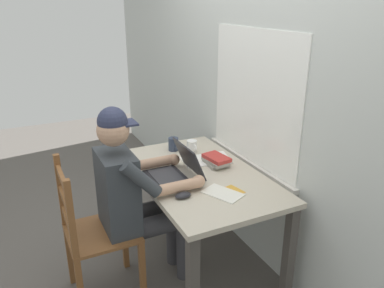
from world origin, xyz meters
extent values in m
plane|color=#56514C|center=(0.00, 0.00, 0.00)|extent=(8.00, 8.00, 0.00)
cube|color=beige|center=(0.00, 0.46, 1.30)|extent=(6.00, 0.04, 2.60)
cube|color=white|center=(-0.03, 0.44, 1.19)|extent=(0.99, 0.01, 0.92)
cube|color=beige|center=(-0.03, 0.43, 0.71)|extent=(1.05, 0.06, 0.04)
cube|color=#BCB29E|center=(0.00, 0.00, 0.70)|extent=(1.27, 0.76, 0.03)
cube|color=#4C4742|center=(-0.59, -0.33, 0.34)|extent=(0.06, 0.06, 0.68)
cube|color=#4C4742|center=(0.59, -0.33, 0.34)|extent=(0.06, 0.06, 0.68)
cube|color=#4C4742|center=(-0.59, 0.33, 0.34)|extent=(0.06, 0.06, 0.68)
cube|color=#4C4742|center=(0.59, 0.33, 0.34)|extent=(0.06, 0.06, 0.68)
cube|color=#33383D|center=(0.01, -0.56, 0.72)|extent=(0.34, 0.20, 0.50)
sphere|color=tan|center=(0.01, -0.56, 1.11)|extent=(0.19, 0.19, 0.19)
sphere|color=#282D47|center=(0.01, -0.56, 1.16)|extent=(0.17, 0.17, 0.17)
cube|color=#282D47|center=(0.01, -0.47, 1.14)|extent=(0.13, 0.10, 0.01)
cylinder|color=#38383D|center=(-0.08, -0.36, 0.47)|extent=(0.13, 0.40, 0.13)
cylinder|color=#38383D|center=(0.10, -0.36, 0.47)|extent=(0.13, 0.40, 0.13)
cylinder|color=#38383D|center=(-0.08, -0.16, 0.23)|extent=(0.10, 0.10, 0.47)
cylinder|color=#38383D|center=(0.10, -0.16, 0.23)|extent=(0.10, 0.10, 0.47)
cylinder|color=#33383D|center=(-0.19, -0.47, 0.87)|extent=(0.10, 0.25, 0.25)
cylinder|color=tan|center=(-0.19, -0.24, 0.77)|extent=(0.07, 0.28, 0.07)
sphere|color=tan|center=(-0.18, -0.10, 0.77)|extent=(0.08, 0.08, 0.08)
cylinder|color=#33383D|center=(0.21, -0.47, 0.87)|extent=(0.10, 0.25, 0.25)
cylinder|color=tan|center=(0.21, -0.24, 0.77)|extent=(0.07, 0.28, 0.07)
sphere|color=tan|center=(0.20, -0.10, 0.77)|extent=(0.08, 0.08, 0.08)
cube|color=brown|center=(0.01, -0.68, 0.46)|extent=(0.42, 0.42, 0.02)
cube|color=brown|center=(0.20, -0.49, 0.22)|extent=(0.04, 0.04, 0.45)
cube|color=brown|center=(-0.18, -0.49, 0.22)|extent=(0.04, 0.04, 0.45)
cube|color=brown|center=(-0.18, -0.87, 0.22)|extent=(0.04, 0.04, 0.45)
cube|color=brown|center=(0.20, -0.87, 0.71)|extent=(0.04, 0.04, 0.48)
cube|color=brown|center=(-0.18, -0.87, 0.71)|extent=(0.04, 0.04, 0.48)
cube|color=brown|center=(0.01, -0.87, 0.59)|extent=(0.36, 0.02, 0.04)
cube|color=brown|center=(0.01, -0.87, 0.73)|extent=(0.36, 0.02, 0.04)
cube|color=brown|center=(0.01, -0.87, 0.87)|extent=(0.36, 0.02, 0.04)
cube|color=#232328|center=(-0.01, -0.22, 0.73)|extent=(0.33, 0.23, 0.02)
cube|color=#38383D|center=(-0.01, -0.22, 0.74)|extent=(0.29, 0.17, 0.00)
cube|color=#232328|center=(-0.01, -0.07, 0.84)|extent=(0.33, 0.09, 0.21)
cube|color=silver|center=(-0.01, -0.07, 0.84)|extent=(0.29, 0.08, 0.18)
ellipsoid|color=#232328|center=(0.27, -0.24, 0.74)|extent=(0.06, 0.10, 0.03)
cylinder|color=white|center=(-0.37, 0.13, 0.76)|extent=(0.08, 0.08, 0.09)
torus|color=white|center=(-0.32, 0.13, 0.77)|extent=(0.05, 0.01, 0.05)
cylinder|color=#2D384C|center=(-0.46, 0.01, 0.77)|extent=(0.08, 0.08, 0.10)
torus|color=#2D384C|center=(-0.41, 0.01, 0.78)|extent=(0.05, 0.01, 0.05)
cube|color=gray|center=(-0.07, 0.18, 0.73)|extent=(0.18, 0.15, 0.02)
cube|color=gray|center=(-0.06, 0.16, 0.75)|extent=(0.21, 0.12, 0.02)
cube|color=#BC332D|center=(-0.06, 0.17, 0.78)|extent=(0.21, 0.15, 0.03)
cube|color=silver|center=(0.33, 0.00, 0.72)|extent=(0.27, 0.23, 0.01)
cube|color=white|center=(-0.15, 0.24, 0.73)|extent=(0.25, 0.20, 0.01)
cube|color=white|center=(-0.18, 0.06, 0.72)|extent=(0.23, 0.19, 0.01)
cube|color=gold|center=(0.32, 0.08, 0.72)|extent=(0.15, 0.11, 0.00)
camera|label=1|loc=(2.08, -1.07, 1.82)|focal=35.80mm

